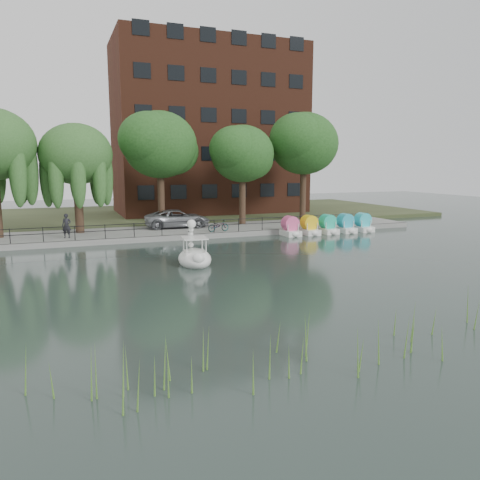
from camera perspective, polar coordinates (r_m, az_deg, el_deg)
ground_plane at (r=22.81m, az=2.50°, el=-4.79°), size 120.00×120.00×0.00m
promenade at (r=37.71m, az=-7.37°, el=1.00°), size 40.00×6.00×0.40m
kerb at (r=34.88m, az=-6.19°, el=0.36°), size 40.00×0.25×0.40m
land_strip at (r=51.31m, az=-11.18°, el=3.02°), size 60.00×22.00×0.36m
railing at (r=34.94m, az=-6.30°, el=1.94°), size 32.00×0.05×1.00m
apartment_building at (r=52.83m, az=-3.79°, el=13.32°), size 20.00×10.07×18.00m
willow_mid at (r=37.28m, az=-19.37°, el=9.80°), size 5.32×5.32×8.15m
broadleaf_center at (r=39.10m, az=-9.75°, el=11.31°), size 6.00×6.00×9.25m
broadleaf_right at (r=40.61m, az=0.30°, el=10.40°), size 5.40×5.40×8.32m
broadleaf_far at (r=44.34m, az=7.80°, el=11.52°), size 6.30×6.30×9.71m
minivan at (r=38.70m, az=-7.63°, el=2.76°), size 3.15×6.24×1.69m
bicycle at (r=36.14m, az=-2.66°, el=1.83°), size 0.79×1.78×1.00m
pedestrian at (r=34.99m, az=-20.40°, el=1.84°), size 0.82×0.67×1.98m
swan_boat at (r=26.13m, az=-5.57°, el=-1.84°), size 2.10×3.04×2.42m
pedal_boat_row at (r=38.52m, az=10.65°, el=1.70°), size 7.95×1.70×1.40m
reed_bank at (r=16.11m, az=23.38°, el=-9.28°), size 24.00×2.40×1.20m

